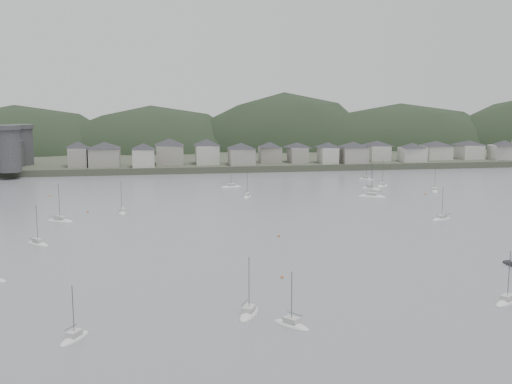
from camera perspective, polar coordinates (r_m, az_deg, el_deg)
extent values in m
plane|color=slate|center=(117.48, 6.03, -8.51)|extent=(900.00, 900.00, 0.00)
cube|color=#383D2D|center=(405.50, -5.08, 4.12)|extent=(900.00, 250.00, 3.00)
ellipsoid|color=black|center=(391.01, -21.22, 1.66)|extent=(138.98, 92.48, 81.13)
ellipsoid|color=black|center=(383.50, -9.63, 2.04)|extent=(132.08, 90.41, 79.74)
ellipsoid|color=black|center=(392.32, 2.59, 1.91)|extent=(133.88, 88.37, 101.41)
ellipsoid|color=black|center=(409.55, 13.11, 2.31)|extent=(165.81, 81.78, 82.55)
cylinder|color=#353538|center=(281.81, -22.05, 3.56)|extent=(10.00, 10.00, 18.00)
cylinder|color=#353538|center=(309.14, -20.93, 3.95)|extent=(10.00, 10.00, 17.00)
cube|color=#353538|center=(295.69, -21.43, 3.23)|extent=(3.50, 30.00, 12.00)
cube|color=gray|center=(293.34, -16.17, 3.12)|extent=(8.34, 12.91, 8.59)
pyramid|color=#26262B|center=(292.85, -16.21, 4.25)|extent=(15.78, 15.78, 3.01)
cube|color=gray|center=(291.56, -13.90, 3.16)|extent=(13.68, 13.35, 8.36)
pyramid|color=#26262B|center=(291.08, -13.94, 4.26)|extent=(20.07, 20.07, 2.93)
cube|color=#B0ACA5|center=(285.43, -10.42, 3.13)|extent=(9.78, 10.20, 8.08)
pyramid|color=#26262B|center=(284.94, -10.45, 4.22)|extent=(14.83, 14.83, 2.83)
cube|color=gray|center=(294.99, -8.05, 3.47)|extent=(12.59, 13.33, 9.09)
pyramid|color=#26262B|center=(294.48, -8.07, 4.66)|extent=(19.24, 19.24, 3.18)
cube|color=#B0ACA5|center=(294.40, -4.57, 3.49)|extent=(10.74, 12.17, 8.87)
pyramid|color=#26262B|center=(293.90, -4.59, 4.65)|extent=(17.01, 17.01, 3.10)
cube|color=gray|center=(289.69, -1.37, 3.31)|extent=(11.63, 12.09, 7.69)
pyramid|color=#26262B|center=(289.23, -1.37, 4.34)|extent=(17.61, 17.61, 2.69)
cube|color=gray|center=(300.69, 1.30, 3.50)|extent=(10.37, 9.35, 7.44)
pyramid|color=#26262B|center=(300.26, 1.30, 4.45)|extent=(14.65, 14.65, 2.60)
cube|color=gray|center=(301.13, 3.89, 3.46)|extent=(8.24, 12.20, 7.22)
pyramid|color=#26262B|center=(300.71, 3.90, 4.39)|extent=(15.17, 15.17, 2.53)
cube|color=#B0ACA5|center=(299.57, 6.71, 3.42)|extent=(8.06, 10.91, 7.46)
pyramid|color=#26262B|center=(299.13, 6.73, 4.38)|extent=(14.08, 14.08, 2.61)
cube|color=gray|center=(301.78, 9.04, 3.43)|extent=(11.73, 11.78, 7.66)
pyramid|color=#26262B|center=(301.34, 9.06, 4.41)|extent=(17.46, 17.46, 2.68)
cube|color=#B0ACA5|center=(316.31, 11.20, 3.59)|extent=(10.19, 13.02, 7.33)
pyramid|color=#26262B|center=(315.90, 11.23, 4.48)|extent=(17.23, 17.23, 2.57)
cube|color=#B0ACA5|center=(313.77, 14.32, 3.40)|extent=(11.70, 9.81, 6.88)
pyramid|color=#26262B|center=(313.38, 14.36, 4.24)|extent=(15.97, 15.97, 2.41)
cube|color=#B0ACA5|center=(328.80, 16.40, 3.56)|extent=(12.83, 12.48, 7.00)
pyramid|color=#26262B|center=(328.42, 16.44, 4.38)|extent=(18.79, 18.79, 2.45)
cube|color=#B0ACA5|center=(337.61, 19.18, 3.56)|extent=(11.07, 13.50, 6.97)
pyramid|color=#26262B|center=(337.24, 19.22, 4.35)|extent=(18.25, 18.25, 2.44)
cube|color=#B0ACA5|center=(338.57, 22.08, 3.44)|extent=(13.75, 9.12, 7.34)
pyramid|color=#26262B|center=(338.19, 22.12, 4.28)|extent=(16.97, 16.97, 2.57)
ellipsoid|color=silver|center=(190.30, -12.38, -1.91)|extent=(3.61, 7.86, 1.51)
cube|color=#B4B4B0|center=(190.11, -12.39, -1.59)|extent=(2.07, 2.88, 0.70)
cylinder|color=#3F3F42|center=(189.46, -12.42, -0.45)|extent=(0.12, 0.12, 9.47)
cylinder|color=#3F3F42|center=(188.70, -12.48, -1.50)|extent=(0.65, 3.38, 0.10)
ellipsoid|color=silver|center=(218.53, 10.72, -0.47)|extent=(10.29, 7.16, 1.98)
cube|color=#B4B4B0|center=(218.33, 10.73, -0.14)|extent=(4.07, 3.47, 0.70)
cylinder|color=#3F3F42|center=(217.61, 10.77, 1.18)|extent=(0.12, 0.12, 12.38)
cylinder|color=#3F3F42|center=(219.52, 11.06, 0.05)|extent=(4.06, 2.03, 0.10)
ellipsoid|color=silver|center=(115.15, 22.32, -9.48)|extent=(7.25, 5.68, 1.42)
cube|color=#B4B4B0|center=(114.85, 22.35, -9.00)|extent=(2.94, 2.64, 0.70)
cylinder|color=#3F3F42|center=(113.84, 22.46, -7.28)|extent=(0.12, 0.12, 8.90)
ellipsoid|color=silver|center=(264.12, 10.22, 1.15)|extent=(6.64, 7.16, 1.48)
cube|color=#B4B4B0|center=(263.99, 10.22, 1.37)|extent=(2.93, 3.03, 0.70)
cylinder|color=#3F3F42|center=(263.53, 10.25, 2.18)|extent=(0.12, 0.12, 9.26)
cylinder|color=#3F3F42|center=(262.69, 10.12, 1.46)|extent=(2.26, 2.59, 0.10)
ellipsoid|color=silver|center=(181.65, -17.76, -2.64)|extent=(8.77, 6.32, 1.69)
cube|color=#B4B4B0|center=(181.43, -17.77, -2.28)|extent=(3.49, 3.02, 0.70)
cylinder|color=#3F3F42|center=(180.67, -17.84, -0.95)|extent=(0.12, 0.12, 10.59)
cylinder|color=#3F3F42|center=(180.85, -18.24, -2.16)|extent=(3.43, 1.85, 0.10)
ellipsoid|color=silver|center=(155.66, -19.61, -4.62)|extent=(7.07, 7.15, 1.52)
cube|color=#B4B4B0|center=(155.42, -19.63, -4.24)|extent=(3.06, 3.08, 0.70)
cylinder|color=#3F3F42|center=(154.63, -19.71, -2.85)|extent=(0.12, 0.12, 9.52)
cylinder|color=#3F3F42|center=(154.54, -20.06, -4.13)|extent=(2.47, 2.52, 0.10)
ellipsoid|color=silver|center=(95.49, -16.53, -12.99)|extent=(4.93, 6.52, 1.27)
cube|color=#B4B4B0|center=(95.15, -16.56, -12.47)|extent=(2.32, 2.63, 0.70)
cylinder|color=#3F3F42|center=(94.06, -16.65, -10.65)|extent=(0.12, 0.12, 7.94)
cylinder|color=#3F3F42|center=(95.95, -16.85, -11.94)|extent=(1.51, 2.53, 0.10)
ellipsoid|color=silver|center=(101.26, -0.65, -11.32)|extent=(5.38, 7.84, 1.51)
cube|color=#B4B4B0|center=(100.90, -0.65, -10.76)|extent=(2.62, 3.09, 0.70)
cylinder|color=#3F3F42|center=(99.69, -0.66, -8.70)|extent=(0.12, 0.12, 9.41)
cylinder|color=#3F3F42|center=(101.78, -1.08, -10.26)|extent=(1.53, 3.11, 0.10)
ellipsoid|color=silver|center=(183.66, 16.89, -2.47)|extent=(7.73, 5.07, 1.48)
cube|color=#B4B4B0|center=(183.47, 16.90, -2.15)|extent=(3.02, 2.51, 0.70)
cylinder|color=#3F3F42|center=(182.81, 16.96, -1.01)|extent=(0.12, 0.12, 9.25)
cylinder|color=#3F3F42|center=(183.45, 17.33, -2.00)|extent=(3.10, 1.39, 0.10)
ellipsoid|color=silver|center=(237.31, 10.63, 0.27)|extent=(6.84, 7.79, 1.58)
cube|color=#B4B4B0|center=(237.16, 10.64, 0.53)|extent=(3.07, 3.25, 0.70)
cylinder|color=#3F3F42|center=(236.62, 10.67, 1.49)|extent=(0.12, 0.12, 9.88)
cylinder|color=#3F3F42|center=(235.74, 10.54, 0.62)|extent=(2.26, 2.87, 0.10)
ellipsoid|color=silver|center=(96.79, 3.31, -12.32)|extent=(6.02, 6.62, 1.36)
cube|color=#B4B4B0|center=(96.44, 3.32, -11.77)|extent=(2.67, 2.79, 0.70)
cylinder|color=#3F3F42|center=(95.29, 3.34, -9.85)|extent=(0.12, 0.12, 8.50)
cylinder|color=#3F3F42|center=(97.28, 3.66, -11.25)|extent=(2.03, 2.42, 0.10)
ellipsoid|color=silver|center=(237.04, 16.26, 0.05)|extent=(5.25, 8.38, 1.60)
cube|color=#B4B4B0|center=(236.88, 16.27, 0.32)|extent=(2.64, 3.24, 0.70)
cylinder|color=#3F3F42|center=(236.33, 16.31, 1.29)|extent=(0.12, 0.12, 9.99)
cylinder|color=#3F3F42|center=(237.78, 16.03, 0.49)|extent=(1.38, 3.39, 0.10)
ellipsoid|color=silver|center=(215.02, -0.82, -0.47)|extent=(4.89, 7.88, 1.50)
cube|color=#B4B4B0|center=(214.85, -0.82, -0.19)|extent=(2.47, 3.04, 0.70)
cylinder|color=#3F3F42|center=(214.29, -0.82, 0.81)|extent=(0.12, 0.12, 9.39)
cylinder|color=#3F3F42|center=(215.93, -0.99, 0.00)|extent=(1.28, 3.20, 0.10)
ellipsoid|color=silver|center=(245.47, 11.68, 0.52)|extent=(7.95, 7.93, 1.70)
cube|color=#B4B4B0|center=(245.31, 11.69, 0.79)|extent=(3.43, 3.43, 0.70)
cylinder|color=#3F3F42|center=(244.75, 11.72, 1.79)|extent=(0.12, 0.12, 10.63)
cylinder|color=#3F3F42|center=(245.84, 11.37, 0.94)|extent=(2.78, 2.77, 0.10)
ellipsoid|color=silver|center=(238.11, -2.34, 0.44)|extent=(8.58, 4.13, 1.65)
cube|color=#B4B4B0|center=(237.95, -2.34, 0.71)|extent=(3.17, 2.32, 0.70)
cylinder|color=#3F3F42|center=(237.39, -2.34, 1.71)|extent=(0.12, 0.12, 10.29)
cylinder|color=#3F3F42|center=(237.97, -2.69, 0.84)|extent=(3.66, 0.79, 0.10)
sphere|color=#C46C41|center=(229.58, 15.47, -0.17)|extent=(0.70, 0.70, 0.70)
sphere|color=#C46C41|center=(194.00, -15.38, -1.78)|extent=(0.70, 0.70, 0.70)
sphere|color=#C46C41|center=(229.71, -18.61, -0.31)|extent=(0.70, 0.70, 0.70)
sphere|color=#C46C41|center=(114.15, 22.45, -9.60)|extent=(0.70, 0.70, 0.70)
sphere|color=#C46C41|center=(155.22, 2.14, -4.10)|extent=(0.70, 0.70, 0.70)
sphere|color=#C46C41|center=(120.70, 2.45, -7.92)|extent=(0.70, 0.70, 0.70)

